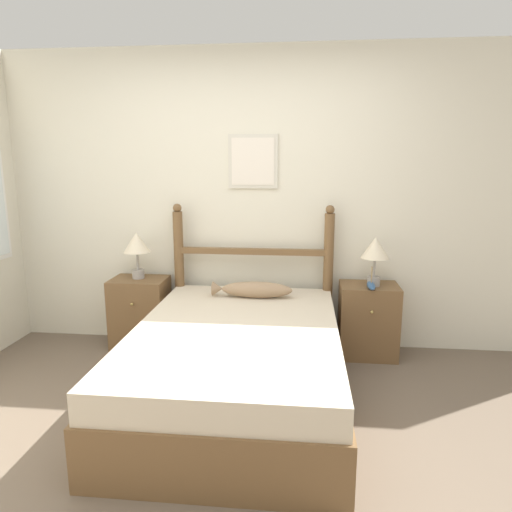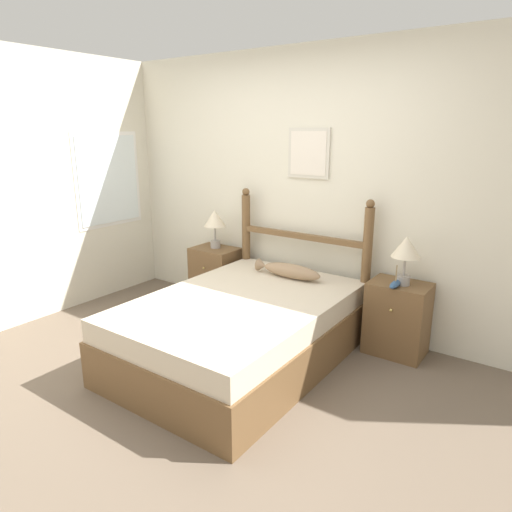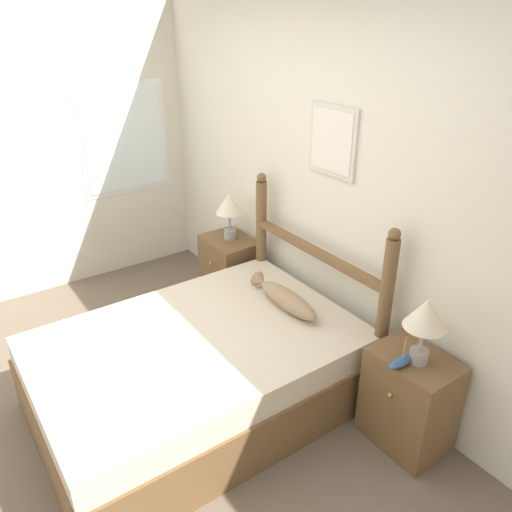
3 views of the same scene
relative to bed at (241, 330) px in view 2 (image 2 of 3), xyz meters
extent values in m
plane|color=brown|center=(-0.06, -0.64, -0.27)|extent=(16.00, 16.00, 0.00)
cube|color=beige|center=(-0.06, 1.09, 1.01)|extent=(6.40, 0.06, 2.55)
cube|color=beige|center=(0.00, 1.05, 1.35)|extent=(0.42, 0.02, 0.45)
cube|color=silver|center=(0.00, 1.04, 1.35)|extent=(0.36, 0.01, 0.39)
cube|color=beige|center=(-2.19, -0.64, 1.01)|extent=(0.06, 6.40, 2.55)
cube|color=white|center=(-2.16, 0.48, 1.03)|extent=(0.01, 0.83, 1.01)
cube|color=white|center=(-2.15, 0.48, 1.03)|extent=(0.01, 0.75, 0.93)
cube|color=brown|center=(0.00, 0.00, -0.09)|extent=(1.38, 2.00, 0.36)
cube|color=beige|center=(0.00, 0.00, 0.18)|extent=(1.34, 1.96, 0.18)
cylinder|color=brown|center=(-0.65, 0.96, 0.33)|extent=(0.08, 0.08, 1.19)
sphere|color=brown|center=(-0.65, 0.96, 0.96)|extent=(0.07, 0.07, 0.07)
cylinder|color=brown|center=(0.65, 0.96, 0.33)|extent=(0.08, 0.08, 1.19)
sphere|color=brown|center=(0.65, 0.96, 0.96)|extent=(0.07, 0.07, 0.07)
cube|color=brown|center=(0.00, 0.96, 0.59)|extent=(1.29, 0.06, 0.05)
cube|color=brown|center=(-0.98, 0.86, 0.04)|extent=(0.48, 0.35, 0.62)
sphere|color=tan|center=(-0.98, 0.67, 0.18)|extent=(0.02, 0.02, 0.02)
cube|color=brown|center=(0.98, 0.86, 0.04)|extent=(0.48, 0.35, 0.62)
sphere|color=tan|center=(0.98, 0.67, 0.18)|extent=(0.02, 0.02, 0.02)
cylinder|color=gray|center=(-0.99, 0.88, 0.39)|extent=(0.10, 0.10, 0.08)
cylinder|color=gray|center=(-0.99, 0.88, 0.50)|extent=(0.02, 0.02, 0.16)
cone|color=beige|center=(-0.99, 0.88, 0.67)|extent=(0.23, 0.23, 0.17)
cylinder|color=gray|center=(1.01, 0.84, 0.39)|extent=(0.10, 0.10, 0.08)
cylinder|color=gray|center=(1.01, 0.84, 0.50)|extent=(0.02, 0.02, 0.16)
cone|color=beige|center=(1.01, 0.84, 0.67)|extent=(0.23, 0.23, 0.17)
ellipsoid|color=#335684|center=(0.98, 0.75, 0.38)|extent=(0.06, 0.21, 0.05)
cylinder|color=#997F56|center=(0.98, 0.75, 0.47)|extent=(0.01, 0.01, 0.13)
ellipsoid|color=#997A5B|center=(0.07, 0.67, 0.34)|extent=(0.57, 0.14, 0.13)
cone|color=#997A5B|center=(-0.25, 0.67, 0.34)|extent=(0.08, 0.12, 0.12)
camera|label=1|loc=(0.43, -2.85, 1.34)|focal=32.00mm
camera|label=2|loc=(2.04, -2.69, 1.56)|focal=32.00mm
camera|label=3|loc=(2.31, -1.16, 2.09)|focal=35.00mm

